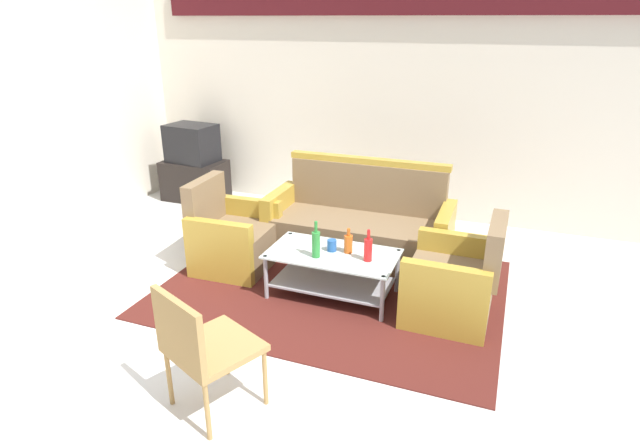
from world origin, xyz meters
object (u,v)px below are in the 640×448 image
(television, at_px, (192,143))
(bottle_green, at_px, (316,244))
(couch, at_px, (359,228))
(armchair_left, at_px, (233,239))
(bottle_red, at_px, (368,249))
(armchair_right, at_px, (454,284))
(bottle_orange, at_px, (348,243))
(tv_stand, at_px, (195,180))
(cup, at_px, (332,245))
(wicker_chair, at_px, (200,343))
(coffee_table, at_px, (332,268))

(television, bearing_deg, bottle_green, 148.33)
(couch, bearing_deg, armchair_left, 29.68)
(bottle_red, bearing_deg, armchair_right, 6.48)
(armchair_left, height_order, television, television)
(armchair_right, bearing_deg, armchair_left, 86.17)
(armchair_left, relative_size, bottle_green, 2.68)
(bottle_orange, xyz_separation_m, tv_stand, (-2.70, 1.74, -0.23))
(bottle_orange, bearing_deg, tv_stand, 147.23)
(armchair_left, relative_size, cup, 8.50)
(bottle_orange, height_order, bottle_green, bottle_green)
(armchair_left, distance_m, cup, 1.10)
(wicker_chair, bearing_deg, coffee_table, 105.63)
(television, bearing_deg, armchair_left, 139.11)
(bottle_green, relative_size, cup, 3.17)
(bottle_orange, bearing_deg, couch, 100.09)
(bottle_orange, distance_m, cup, 0.15)
(armchair_left, relative_size, coffee_table, 0.77)
(tv_stand, bearing_deg, bottle_orange, -32.77)
(television, relative_size, wicker_chair, 0.77)
(tv_stand, bearing_deg, bottle_green, -37.72)
(television, height_order, wicker_chair, television)
(bottle_orange, relative_size, wicker_chair, 0.26)
(armchair_left, distance_m, coffee_table, 1.12)
(tv_stand, bearing_deg, coffee_table, -34.83)
(cup, xyz_separation_m, wicker_chair, (-0.22, -1.67, 0.03))
(television, bearing_deg, armchair_right, 160.13)
(coffee_table, relative_size, bottle_orange, 4.99)
(bottle_green, relative_size, tv_stand, 0.40)
(coffee_table, relative_size, cup, 11.00)
(bottle_orange, height_order, television, television)
(armchair_left, bearing_deg, bottle_orange, 80.49)
(bottle_red, bearing_deg, couch, 111.20)
(coffee_table, bearing_deg, television, 145.13)
(bottle_red, xyz_separation_m, tv_stand, (-2.90, 1.83, -0.25))
(bottle_green, distance_m, wicker_chair, 1.51)
(armchair_right, relative_size, television, 1.32)
(bottle_orange, xyz_separation_m, bottle_green, (-0.22, -0.18, 0.04))
(armchair_left, bearing_deg, armchair_right, 83.19)
(coffee_table, relative_size, tv_stand, 1.38)
(coffee_table, xyz_separation_m, television, (-2.58, 1.80, 0.49))
(armchair_right, distance_m, bottle_orange, 0.92)
(armchair_right, relative_size, cup, 8.50)
(wicker_chair, bearing_deg, television, 148.38)
(couch, xyz_separation_m, bottle_red, (0.34, -0.87, 0.20))
(wicker_chair, bearing_deg, cup, 106.58)
(couch, height_order, armchair_right, couch)
(coffee_table, bearing_deg, couch, 91.34)
(couch, distance_m, cup, 0.81)
(armchair_right, bearing_deg, couch, 53.28)
(coffee_table, xyz_separation_m, cup, (-0.02, 0.04, 0.19))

